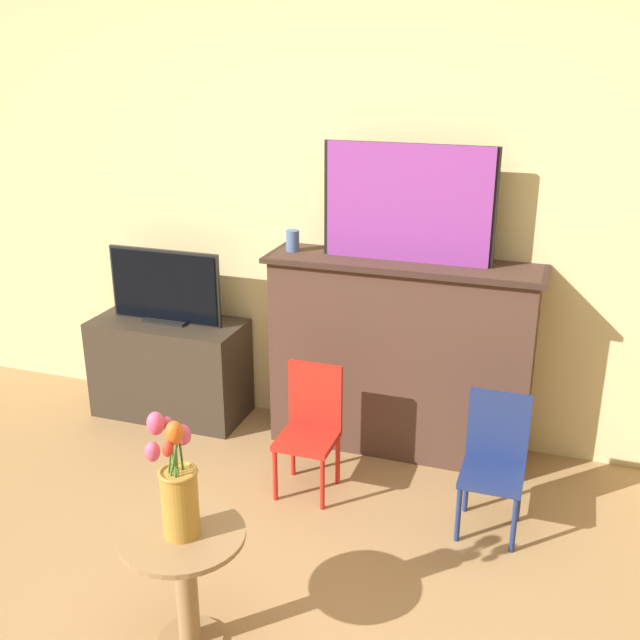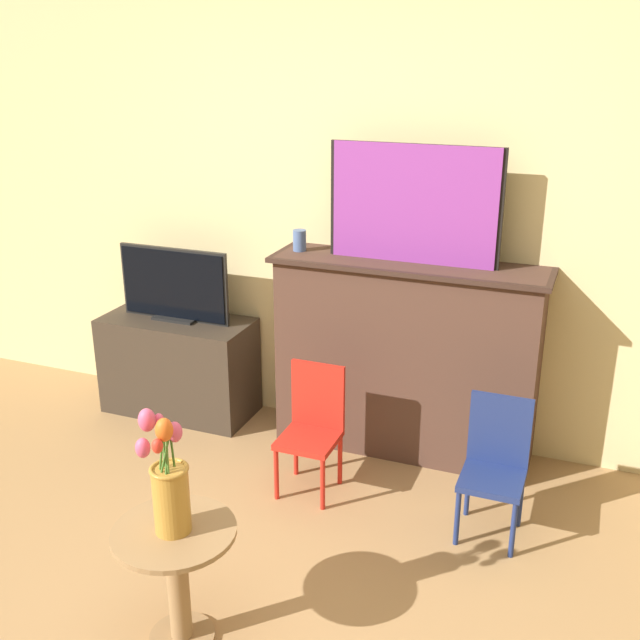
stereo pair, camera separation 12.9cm
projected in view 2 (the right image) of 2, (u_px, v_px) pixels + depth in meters
The scene contains 10 objects.
wall_back at pixel (369, 196), 3.99m from camera, with size 8.00×0.06×2.70m.
fireplace_mantel at pixel (406, 356), 3.99m from camera, with size 1.44×0.39×1.07m.
painting at pixel (414, 204), 3.71m from camera, with size 0.88×0.03×0.59m.
mantel_candle at pixel (300, 240), 4.00m from camera, with size 0.07×0.07×0.11m.
tv_stand at pixel (179, 365), 4.50m from camera, with size 0.90×0.41×0.59m.
tv_monitor at pixel (174, 286), 4.33m from camera, with size 0.69×0.12×0.43m.
chair_red at pixel (313, 423), 3.69m from camera, with size 0.28×0.28×0.65m.
chair_blue at pixel (495, 461), 3.35m from camera, with size 0.28×0.28×0.65m.
side_table at pixel (177, 569), 2.72m from camera, with size 0.45×0.45×0.49m.
vase_tulips at pixel (169, 484), 2.59m from camera, with size 0.15×0.18×0.48m.
Camera 2 is at (1.20, -1.66, 2.11)m, focal length 42.00 mm.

